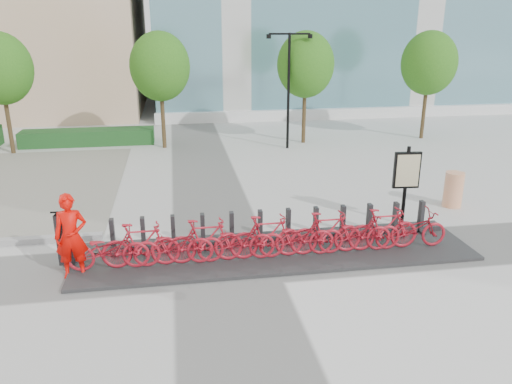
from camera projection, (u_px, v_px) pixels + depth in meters
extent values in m
plane|color=silver|center=(224.00, 262.00, 11.74)|extent=(120.00, 120.00, 0.00)
cube|color=#16501B|center=(88.00, 137.00, 23.21)|extent=(6.00, 1.20, 0.70)
cylinder|color=#443218|center=(8.00, 119.00, 21.26)|extent=(0.18, 0.18, 3.00)
ellipsoid|color=#205D14|center=(0.00, 68.00, 20.59)|extent=(2.60, 2.60, 2.99)
cylinder|color=#443218|center=(163.00, 115.00, 22.25)|extent=(0.18, 0.18, 3.00)
ellipsoid|color=#205D14|center=(160.00, 66.00, 21.59)|extent=(2.60, 2.60, 2.99)
cylinder|color=#443218|center=(304.00, 111.00, 23.25)|extent=(0.18, 0.18, 3.00)
ellipsoid|color=#205D14|center=(306.00, 65.00, 22.58)|extent=(2.60, 2.60, 2.99)
cylinder|color=#443218|center=(424.00, 108.00, 24.17)|extent=(0.18, 0.18, 3.00)
ellipsoid|color=#205D14|center=(429.00, 63.00, 23.50)|extent=(2.60, 2.60, 2.99)
cylinder|color=black|center=(288.00, 92.00, 21.84)|extent=(0.12, 0.12, 5.00)
cube|color=black|center=(279.00, 34.00, 20.99)|extent=(0.90, 0.08, 0.08)
cube|color=black|center=(300.00, 34.00, 21.13)|extent=(0.90, 0.08, 0.08)
cylinder|color=black|center=(269.00, 36.00, 20.96)|extent=(0.20, 0.20, 0.18)
cylinder|color=black|center=(310.00, 36.00, 21.23)|extent=(0.20, 0.20, 0.18)
cube|color=#2B2B2C|center=(276.00, 252.00, 12.20)|extent=(9.60, 2.40, 0.08)
imported|color=maroon|center=(108.00, 249.00, 11.11)|extent=(1.82, 0.63, 0.96)
imported|color=maroon|center=(141.00, 245.00, 11.21)|extent=(1.77, 0.50, 1.06)
imported|color=maroon|center=(173.00, 245.00, 11.33)|extent=(1.82, 0.63, 0.96)
imported|color=maroon|center=(205.00, 241.00, 11.43)|extent=(1.77, 0.50, 1.06)
imported|color=maroon|center=(236.00, 241.00, 11.55)|extent=(1.82, 0.63, 0.96)
imported|color=maroon|center=(267.00, 237.00, 11.65)|extent=(1.77, 0.50, 1.06)
imported|color=maroon|center=(297.00, 237.00, 11.77)|extent=(1.82, 0.63, 0.96)
imported|color=maroon|center=(326.00, 233.00, 11.87)|extent=(1.77, 0.50, 1.06)
imported|color=maroon|center=(355.00, 233.00, 12.00)|extent=(1.82, 0.63, 0.96)
imported|color=maroon|center=(383.00, 229.00, 12.09)|extent=(1.77, 0.50, 1.06)
imported|color=maroon|center=(411.00, 229.00, 12.22)|extent=(1.82, 0.63, 0.96)
cube|color=#262628|center=(66.00, 239.00, 11.36)|extent=(0.37, 0.33, 1.21)
cube|color=black|center=(62.00, 212.00, 11.15)|extent=(0.44, 0.39, 0.16)
cube|color=black|center=(63.00, 232.00, 11.14)|extent=(0.24, 0.05, 0.34)
imported|color=red|center=(71.00, 236.00, 10.81)|extent=(0.72, 0.50, 1.91)
cylinder|color=#EE5602|center=(453.00, 189.00, 15.21)|extent=(0.72, 0.72, 1.08)
cylinder|color=black|center=(405.00, 186.00, 13.67)|extent=(0.10, 0.10, 2.23)
cube|color=black|center=(407.00, 170.00, 13.53)|extent=(0.73, 0.16, 1.01)
cube|color=#C2B88C|center=(408.00, 171.00, 13.47)|extent=(0.63, 0.07, 0.89)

